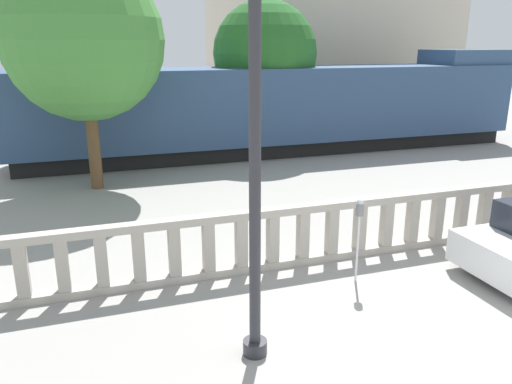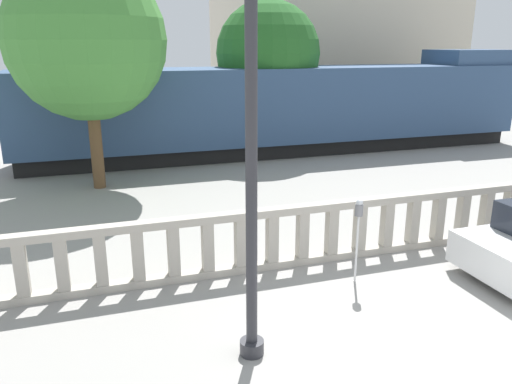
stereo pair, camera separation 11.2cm
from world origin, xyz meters
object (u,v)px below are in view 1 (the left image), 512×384
object	(u,v)px
train_near	(287,108)
tree_right	(84,40)
parking_meter	(359,218)
tree_left	(265,54)
lamppost	(255,41)

from	to	relation	value
train_near	tree_right	bearing A→B (deg)	-157.90
parking_meter	tree_right	size ratio (longest dim) A/B	0.24
tree_right	tree_left	bearing A→B (deg)	28.92
lamppost	train_near	distance (m)	13.51
train_near	parking_meter	bearing A→B (deg)	-105.58
lamppost	parking_meter	size ratio (longest dim) A/B	4.39
tree_right	parking_meter	bearing A→B (deg)	-61.74
tree_left	lamppost	bearing A→B (deg)	-110.24
lamppost	parking_meter	distance (m)	4.06
lamppost	tree_right	world-z (taller)	lamppost
train_near	tree_left	xyz separation A→B (m)	(-0.64, 0.69, 2.00)
parking_meter	train_near	size ratio (longest dim) A/B	0.08
lamppost	train_near	xyz separation A→B (m)	(5.38, 12.16, -2.39)
lamppost	parking_meter	xyz separation A→B (m)	(2.40, 1.49, -2.92)
parking_meter	tree_right	bearing A→B (deg)	118.26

